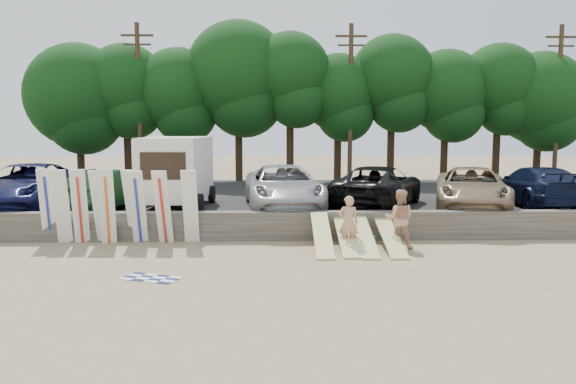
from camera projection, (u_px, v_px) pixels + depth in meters
name	position (u px, v px, depth m)	size (l,w,h in m)	color
ground	(354.00, 260.00, 16.67)	(120.00, 120.00, 0.00)	tan
seawall	(342.00, 225.00, 19.59)	(44.00, 0.50, 1.00)	#6B6356
parking_lot	(323.00, 201.00, 27.05)	(44.00, 14.50, 0.70)	#282828
treeline	(296.00, 87.00, 33.34)	(33.50, 6.21, 9.48)	#382616
utility_poles	(350.00, 100.00, 31.98)	(25.80, 0.26, 9.00)	#473321
box_trailer	(177.00, 168.00, 22.44)	(2.72, 4.55, 2.82)	white
car_0	(27.00, 186.00, 22.35)	(2.92, 6.33, 1.76)	#12133F
car_1	(113.00, 189.00, 22.36)	(1.64, 4.72, 1.55)	#123319
car_2	(283.00, 187.00, 22.23)	(2.84, 6.15, 1.71)	#B3B2B7
car_3	(378.00, 186.00, 22.76)	(2.75, 5.97, 1.66)	black
car_4	(472.00, 188.00, 22.21)	(2.70, 5.85, 1.63)	#91795C
car_5	(536.00, 186.00, 23.12)	(2.25, 5.54, 1.61)	black
surfboard_upright_0	(48.00, 206.00, 18.88)	(0.50, 0.06, 2.60)	white
surfboard_upright_1	(62.00, 207.00, 18.73)	(0.50, 0.06, 2.60)	white
surfboard_upright_2	(80.00, 207.00, 18.75)	(0.50, 0.06, 2.60)	white
surfboard_upright_3	(101.00, 207.00, 18.73)	(0.50, 0.06, 2.60)	white
surfboard_upright_4	(107.00, 207.00, 18.66)	(0.50, 0.06, 2.60)	white
surfboard_upright_5	(133.00, 206.00, 18.89)	(0.50, 0.06, 2.60)	white
surfboard_upright_6	(138.00, 207.00, 18.74)	(0.50, 0.06, 2.60)	white
surfboard_upright_7	(163.00, 207.00, 18.72)	(0.50, 0.06, 2.60)	white
surfboard_upright_8	(190.00, 207.00, 18.78)	(0.50, 0.06, 2.60)	white
surfboard_low_0	(322.00, 235.00, 17.89)	(0.56, 3.00, 0.07)	beige
surfboard_low_1	(346.00, 236.00, 18.07)	(0.56, 3.00, 0.07)	beige
surfboard_low_2	(364.00, 236.00, 17.95)	(0.56, 3.00, 0.07)	beige
surfboard_low_3	(391.00, 237.00, 17.98)	(0.56, 3.00, 0.07)	beige
beachgoer_a	(348.00, 223.00, 17.89)	(0.64, 0.42, 1.75)	tan
beachgoer_b	(399.00, 219.00, 18.19)	(0.93, 0.73, 1.92)	tan
cooler	(369.00, 241.00, 18.65)	(0.38, 0.30, 0.32)	#248447
gear_bag	(362.00, 240.00, 19.05)	(0.30, 0.25, 0.22)	orange
beach_towel	(151.00, 278.00, 14.62)	(1.50, 1.50, 0.00)	white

